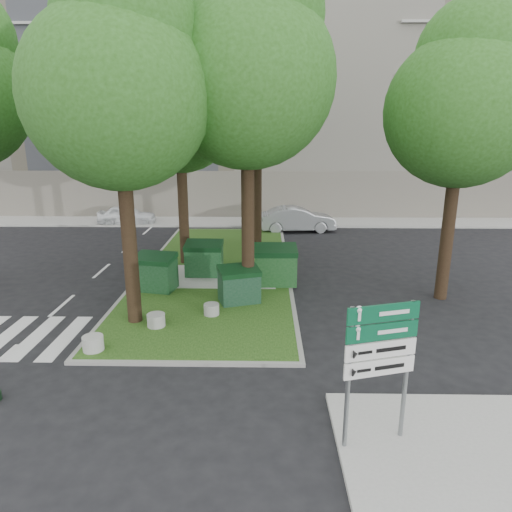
{
  "coord_description": "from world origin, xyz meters",
  "views": [
    {
      "loc": [
        2.57,
        -10.74,
        5.99
      ],
      "look_at": [
        2.3,
        3.41,
        2.0
      ],
      "focal_mm": 32.0,
      "sensor_mm": 36.0,
      "label": 1
    }
  ],
  "objects_px": {
    "bollard_right": "(211,309)",
    "bollard_left": "(93,343)",
    "dumpster_b": "(204,259)",
    "litter_bin": "(273,256)",
    "tree_median_near_left": "(120,78)",
    "dumpster_a": "(155,272)",
    "car_silver": "(297,219)",
    "directional_sign": "(380,352)",
    "bollard_mid": "(156,320)",
    "tree_median_far": "(259,76)",
    "dumpster_c": "(239,285)",
    "dumpster_d": "(275,265)",
    "tree_median_mid": "(181,103)",
    "car_white": "(127,215)",
    "tree_street_right": "(466,96)",
    "tree_median_near_right": "(250,61)"
  },
  "relations": [
    {
      "from": "car_silver",
      "to": "dumpster_d",
      "type": "bearing_deg",
      "value": 165.49
    },
    {
      "from": "tree_street_right",
      "to": "car_white",
      "type": "xyz_separation_m",
      "value": [
        -15.33,
        12.77,
        -6.37
      ]
    },
    {
      "from": "car_white",
      "to": "dumpster_a",
      "type": "bearing_deg",
      "value": -164.56
    },
    {
      "from": "dumpster_c",
      "to": "bollard_right",
      "type": "height_order",
      "value": "dumpster_c"
    },
    {
      "from": "tree_median_far",
      "to": "bollard_mid",
      "type": "xyz_separation_m",
      "value": [
        -3.03,
        -9.97,
        -8.0
      ]
    },
    {
      "from": "bollard_right",
      "to": "bollard_left",
      "type": "bearing_deg",
      "value": -139.5
    },
    {
      "from": "tree_median_near_left",
      "to": "bollard_mid",
      "type": "height_order",
      "value": "tree_median_near_left"
    },
    {
      "from": "dumpster_a",
      "to": "tree_street_right",
      "type": "bearing_deg",
      "value": 9.77
    },
    {
      "from": "tree_street_right",
      "to": "directional_sign",
      "type": "relative_size",
      "value": 3.54
    },
    {
      "from": "tree_median_mid",
      "to": "dumpster_a",
      "type": "relative_size",
      "value": 5.99
    },
    {
      "from": "dumpster_a",
      "to": "car_white",
      "type": "bearing_deg",
      "value": 122.44
    },
    {
      "from": "tree_median_near_right",
      "to": "dumpster_c",
      "type": "bearing_deg",
      "value": -138.12
    },
    {
      "from": "tree_median_near_left",
      "to": "bollard_left",
      "type": "bearing_deg",
      "value": -108.49
    },
    {
      "from": "dumpster_b",
      "to": "litter_bin",
      "type": "xyz_separation_m",
      "value": [
        2.84,
        1.69,
        -0.36
      ]
    },
    {
      "from": "dumpster_c",
      "to": "tree_median_mid",
      "type": "bearing_deg",
      "value": 100.01
    },
    {
      "from": "tree_median_near_left",
      "to": "dumpster_c",
      "type": "bearing_deg",
      "value": 27.93
    },
    {
      "from": "dumpster_b",
      "to": "directional_sign",
      "type": "bearing_deg",
      "value": -64.77
    },
    {
      "from": "bollard_left",
      "to": "car_silver",
      "type": "xyz_separation_m",
      "value": [
        6.61,
        15.53,
        0.42
      ]
    },
    {
      "from": "dumpster_d",
      "to": "bollard_mid",
      "type": "distance_m",
      "value": 5.55
    },
    {
      "from": "dumpster_a",
      "to": "dumpster_c",
      "type": "xyz_separation_m",
      "value": [
        3.2,
        -1.19,
        -0.05
      ]
    },
    {
      "from": "tree_median_near_left",
      "to": "dumpster_a",
      "type": "xyz_separation_m",
      "value": [
        -0.09,
        2.84,
        -6.53
      ]
    },
    {
      "from": "tree_median_near_right",
      "to": "tree_street_right",
      "type": "distance_m",
      "value": 7.09
    },
    {
      "from": "bollard_right",
      "to": "directional_sign",
      "type": "relative_size",
      "value": 0.18
    },
    {
      "from": "dumpster_c",
      "to": "litter_bin",
      "type": "height_order",
      "value": "dumpster_c"
    },
    {
      "from": "tree_median_near_right",
      "to": "dumpster_b",
      "type": "relative_size",
      "value": 7.42
    },
    {
      "from": "tree_median_near_right",
      "to": "bollard_mid",
      "type": "distance_m",
      "value": 8.54
    },
    {
      "from": "bollard_left",
      "to": "bollard_mid",
      "type": "height_order",
      "value": "bollard_left"
    },
    {
      "from": "car_silver",
      "to": "dumpster_a",
      "type": "bearing_deg",
      "value": 144.67
    },
    {
      "from": "tree_median_far",
      "to": "car_silver",
      "type": "xyz_separation_m",
      "value": [
        2.22,
        3.97,
        -7.58
      ]
    },
    {
      "from": "tree_street_right",
      "to": "bollard_right",
      "type": "distance_m",
      "value": 10.8
    },
    {
      "from": "tree_median_mid",
      "to": "bollard_mid",
      "type": "relative_size",
      "value": 18.21
    },
    {
      "from": "dumpster_a",
      "to": "car_white",
      "type": "distance_m",
      "value": 13.3
    },
    {
      "from": "tree_street_right",
      "to": "car_silver",
      "type": "relative_size",
      "value": 2.24
    },
    {
      "from": "dumpster_c",
      "to": "dumpster_d",
      "type": "bearing_deg",
      "value": 37.98
    },
    {
      "from": "bollard_left",
      "to": "car_silver",
      "type": "bearing_deg",
      "value": 66.95
    },
    {
      "from": "tree_street_right",
      "to": "dumpster_d",
      "type": "relative_size",
      "value": 6.02
    },
    {
      "from": "dumpster_c",
      "to": "tree_median_near_left",
      "type": "bearing_deg",
      "value": -170.29
    },
    {
      "from": "tree_street_right",
      "to": "bollard_mid",
      "type": "height_order",
      "value": "tree_street_right"
    },
    {
      "from": "dumpster_c",
      "to": "car_white",
      "type": "bearing_deg",
      "value": 101.98
    },
    {
      "from": "tree_median_mid",
      "to": "bollard_right",
      "type": "height_order",
      "value": "tree_median_mid"
    },
    {
      "from": "dumpster_a",
      "to": "dumpster_b",
      "type": "xyz_separation_m",
      "value": [
        1.6,
        1.81,
        0.02
      ]
    },
    {
      "from": "tree_street_right",
      "to": "car_white",
      "type": "height_order",
      "value": "tree_street_right"
    },
    {
      "from": "dumpster_c",
      "to": "car_white",
      "type": "xyz_separation_m",
      "value": [
        -7.93,
        13.62,
        -0.12
      ]
    },
    {
      "from": "tree_median_near_left",
      "to": "litter_bin",
      "type": "bearing_deg",
      "value": 55.53
    },
    {
      "from": "tree_median_near_left",
      "to": "bollard_left",
      "type": "height_order",
      "value": "tree_median_near_left"
    },
    {
      "from": "car_silver",
      "to": "directional_sign",
      "type": "bearing_deg",
      "value": 174.75
    },
    {
      "from": "tree_median_near_left",
      "to": "dumpster_a",
      "type": "height_order",
      "value": "tree_median_near_left"
    },
    {
      "from": "dumpster_b",
      "to": "car_white",
      "type": "height_order",
      "value": "dumpster_b"
    },
    {
      "from": "directional_sign",
      "to": "car_white",
      "type": "height_order",
      "value": "directional_sign"
    },
    {
      "from": "bollard_mid",
      "to": "dumpster_d",
      "type": "bearing_deg",
      "value": 47.4
    }
  ]
}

